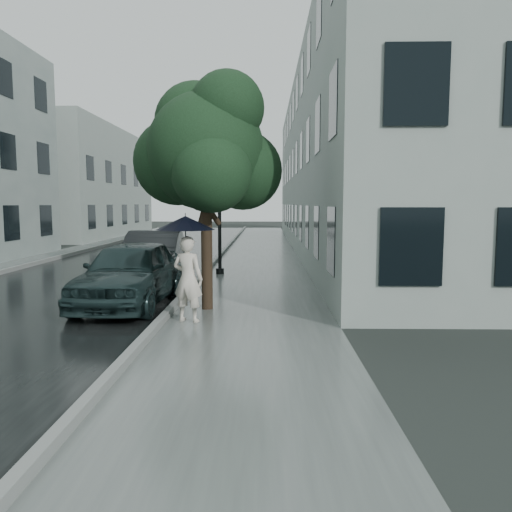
{
  "coord_description": "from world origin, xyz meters",
  "views": [
    {
      "loc": [
        0.54,
        -8.02,
        2.42
      ],
      "look_at": [
        0.32,
        2.6,
        1.3
      ],
      "focal_mm": 35.0,
      "sensor_mm": 36.0,
      "label": 1
    }
  ],
  "objects_px": {
    "street_tree": "(206,150)",
    "lamp_post": "(215,190)",
    "car_near": "(131,272)",
    "car_far": "(154,255)",
    "pedestrian": "(188,279)"
  },
  "relations": [
    {
      "from": "street_tree",
      "to": "lamp_post",
      "type": "relative_size",
      "value": 1.06
    },
    {
      "from": "car_near",
      "to": "car_far",
      "type": "relative_size",
      "value": 0.98
    },
    {
      "from": "street_tree",
      "to": "car_near",
      "type": "distance_m",
      "value": 3.41
    },
    {
      "from": "lamp_post",
      "to": "pedestrian",
      "type": "bearing_deg",
      "value": -100.87
    },
    {
      "from": "pedestrian",
      "to": "lamp_post",
      "type": "bearing_deg",
      "value": -70.18
    },
    {
      "from": "pedestrian",
      "to": "street_tree",
      "type": "relative_size",
      "value": 0.33
    },
    {
      "from": "street_tree",
      "to": "car_near",
      "type": "xyz_separation_m",
      "value": [
        -1.88,
        0.31,
        -2.83
      ]
    },
    {
      "from": "lamp_post",
      "to": "car_far",
      "type": "distance_m",
      "value": 3.05
    },
    {
      "from": "pedestrian",
      "to": "lamp_post",
      "type": "height_order",
      "value": "lamp_post"
    },
    {
      "from": "pedestrian",
      "to": "car_near",
      "type": "xyz_separation_m",
      "value": [
        -1.64,
        1.67,
        -0.1
      ]
    },
    {
      "from": "car_near",
      "to": "car_far",
      "type": "xyz_separation_m",
      "value": [
        -0.36,
        4.05,
        -0.01
      ]
    },
    {
      "from": "pedestrian",
      "to": "street_tree",
      "type": "distance_m",
      "value": 3.06
    },
    {
      "from": "pedestrian",
      "to": "car_far",
      "type": "bearing_deg",
      "value": -52.21
    },
    {
      "from": "pedestrian",
      "to": "car_far",
      "type": "xyz_separation_m",
      "value": [
        -1.99,
        5.73,
        -0.11
      ]
    },
    {
      "from": "car_far",
      "to": "street_tree",
      "type": "bearing_deg",
      "value": -67.28
    }
  ]
}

